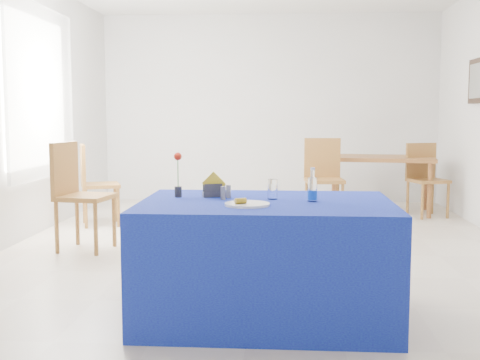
{
  "coord_description": "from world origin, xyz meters",
  "views": [
    {
      "loc": [
        0.2,
        -5.6,
        1.31
      ],
      "look_at": [
        -0.05,
        -2.05,
        0.92
      ],
      "focal_mm": 45.0,
      "sensor_mm": 36.0,
      "label": 1
    }
  ],
  "objects_px": {
    "chair_bg_right": "(425,174)",
    "chair_win_b": "(93,179)",
    "plate": "(247,204)",
    "blue_table": "(266,260)",
    "oak_table": "(381,162)",
    "chair_bg_left": "(323,173)",
    "chair_win_a": "(76,188)",
    "water_bottle": "(312,190)"
  },
  "relations": [
    {
      "from": "chair_bg_right",
      "to": "chair_win_a",
      "type": "distance_m",
      "value": 4.44
    },
    {
      "from": "plate",
      "to": "oak_table",
      "type": "height_order",
      "value": "plate"
    },
    {
      "from": "blue_table",
      "to": "chair_win_b",
      "type": "bearing_deg",
      "value": 124.4
    },
    {
      "from": "chair_bg_left",
      "to": "blue_table",
      "type": "bearing_deg",
      "value": -103.81
    },
    {
      "from": "oak_table",
      "to": "chair_bg_right",
      "type": "height_order",
      "value": "chair_bg_right"
    },
    {
      "from": "plate",
      "to": "chair_win_b",
      "type": "distance_m",
      "value": 3.88
    },
    {
      "from": "water_bottle",
      "to": "chair_win_b",
      "type": "relative_size",
      "value": 0.22
    },
    {
      "from": "oak_table",
      "to": "chair_bg_right",
      "type": "bearing_deg",
      "value": -24.48
    },
    {
      "from": "chair_bg_right",
      "to": "chair_win_b",
      "type": "relative_size",
      "value": 0.98
    },
    {
      "from": "oak_table",
      "to": "chair_bg_left",
      "type": "relative_size",
      "value": 1.45
    },
    {
      "from": "blue_table",
      "to": "oak_table",
      "type": "bearing_deg",
      "value": 71.8
    },
    {
      "from": "chair_win_b",
      "to": "chair_win_a",
      "type": "bearing_deg",
      "value": 169.39
    },
    {
      "from": "chair_bg_left",
      "to": "chair_bg_right",
      "type": "relative_size",
      "value": 1.08
    },
    {
      "from": "blue_table",
      "to": "oak_table",
      "type": "relative_size",
      "value": 1.09
    },
    {
      "from": "oak_table",
      "to": "chair_bg_right",
      "type": "xyz_separation_m",
      "value": [
        0.52,
        -0.24,
        -0.13
      ]
    },
    {
      "from": "blue_table",
      "to": "chair_bg_left",
      "type": "height_order",
      "value": "chair_bg_left"
    },
    {
      "from": "water_bottle",
      "to": "chair_win_a",
      "type": "distance_m",
      "value": 2.85
    },
    {
      "from": "plate",
      "to": "blue_table",
      "type": "height_order",
      "value": "plate"
    },
    {
      "from": "water_bottle",
      "to": "oak_table",
      "type": "distance_m",
      "value": 4.46
    },
    {
      "from": "plate",
      "to": "water_bottle",
      "type": "bearing_deg",
      "value": 27.59
    },
    {
      "from": "plate",
      "to": "chair_win_b",
      "type": "bearing_deg",
      "value": 121.42
    },
    {
      "from": "chair_win_a",
      "to": "chair_bg_right",
      "type": "bearing_deg",
      "value": -50.63
    },
    {
      "from": "plate",
      "to": "water_bottle",
      "type": "height_order",
      "value": "water_bottle"
    },
    {
      "from": "chair_win_b",
      "to": "oak_table",
      "type": "bearing_deg",
      "value": -92.54
    },
    {
      "from": "chair_win_b",
      "to": "blue_table",
      "type": "bearing_deg",
      "value": -167.06
    },
    {
      "from": "plate",
      "to": "blue_table",
      "type": "relative_size",
      "value": 0.17
    },
    {
      "from": "blue_table",
      "to": "chair_bg_right",
      "type": "bearing_deg",
      "value": 64.62
    },
    {
      "from": "oak_table",
      "to": "chair_win_b",
      "type": "relative_size",
      "value": 1.53
    },
    {
      "from": "blue_table",
      "to": "chair_win_b",
      "type": "distance_m",
      "value": 3.77
    },
    {
      "from": "oak_table",
      "to": "plate",
      "type": "bearing_deg",
      "value": -108.73
    },
    {
      "from": "chair_bg_left",
      "to": "chair_bg_right",
      "type": "xyz_separation_m",
      "value": [
        1.33,
        0.39,
        -0.04
      ]
    },
    {
      "from": "plate",
      "to": "chair_win_a",
      "type": "xyz_separation_m",
      "value": [
        -1.78,
        2.04,
        -0.16
      ]
    },
    {
      "from": "water_bottle",
      "to": "chair_bg_left",
      "type": "bearing_deg",
      "value": 85.06
    },
    {
      "from": "plate",
      "to": "chair_bg_right",
      "type": "bearing_deg",
      "value": 64.42
    },
    {
      "from": "chair_bg_left",
      "to": "oak_table",
      "type": "bearing_deg",
      "value": 33.14
    },
    {
      "from": "chair_bg_right",
      "to": "chair_win_b",
      "type": "distance_m",
      "value": 4.19
    },
    {
      "from": "chair_bg_right",
      "to": "plate",
      "type": "bearing_deg",
      "value": -133.56
    },
    {
      "from": "oak_table",
      "to": "chair_win_b",
      "type": "xyz_separation_m",
      "value": [
        -3.55,
        -1.22,
        -0.12
      ]
    },
    {
      "from": "blue_table",
      "to": "oak_table",
      "type": "xyz_separation_m",
      "value": [
        1.42,
        4.33,
        0.3
      ]
    },
    {
      "from": "chair_win_a",
      "to": "chair_win_b",
      "type": "relative_size",
      "value": 1.09
    },
    {
      "from": "blue_table",
      "to": "chair_bg_right",
      "type": "height_order",
      "value": "chair_bg_right"
    },
    {
      "from": "chair_bg_right",
      "to": "chair_win_b",
      "type": "height_order",
      "value": "chair_win_b"
    }
  ]
}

